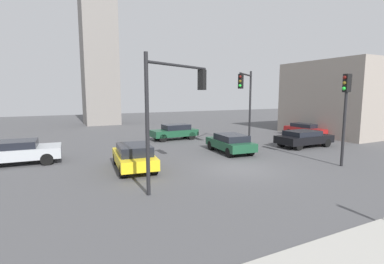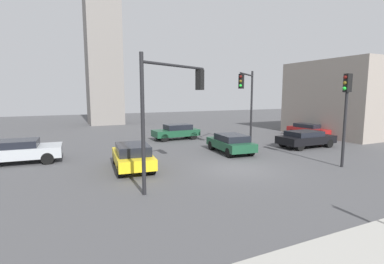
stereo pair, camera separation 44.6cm
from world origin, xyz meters
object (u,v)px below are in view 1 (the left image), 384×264
object	(u,v)px
car_3	(15,151)
car_4	(230,143)
traffic_light_2	(345,103)
car_5	(304,138)
traffic_light_0	(246,94)
car_0	(306,129)
car_1	(175,132)
car_2	(134,156)
traffic_light_1	(177,95)

from	to	relation	value
car_3	car_4	bearing A→B (deg)	-8.90
traffic_light_2	car_5	xyz separation A→B (m)	(2.84, 5.31, -2.92)
traffic_light_0	car_0	size ratio (longest dim) A/B	1.35
traffic_light_0	car_3	bearing A→B (deg)	-46.78
traffic_light_0	car_1	distance (m)	7.64
traffic_light_0	car_5	world-z (taller)	traffic_light_0
car_1	car_2	size ratio (longest dim) A/B	0.95
traffic_light_0	traffic_light_2	distance (m)	7.23
car_1	car_2	bearing A→B (deg)	52.75
car_3	car_1	bearing A→B (deg)	22.71
traffic_light_1	car_4	world-z (taller)	traffic_light_1
traffic_light_1	car_2	distance (m)	4.83
traffic_light_0	car_0	bearing A→B (deg)	153.88
traffic_light_1	traffic_light_2	world-z (taller)	traffic_light_1
traffic_light_2	car_2	world-z (taller)	traffic_light_2
car_0	car_1	distance (m)	12.87
car_1	car_2	world-z (taller)	car_2
traffic_light_2	car_1	xyz separation A→B (m)	(-4.71, 13.10, -2.88)
traffic_light_2	car_1	world-z (taller)	traffic_light_2
traffic_light_1	car_3	world-z (taller)	traffic_light_1
car_0	traffic_light_0	bearing A→B (deg)	-79.23
car_3	car_2	bearing A→B (deg)	-32.60
traffic_light_1	car_3	size ratio (longest dim) A/B	1.16
car_4	car_2	bearing A→B (deg)	106.36
traffic_light_2	car_5	world-z (taller)	traffic_light_2
traffic_light_1	traffic_light_2	xyz separation A→B (m)	(9.71, -1.27, -0.42)
car_0	traffic_light_2	bearing A→B (deg)	-42.22
traffic_light_1	car_1	distance (m)	13.26
traffic_light_0	car_3	distance (m)	15.67
traffic_light_0	car_3	size ratio (longest dim) A/B	1.20
car_0	car_3	bearing A→B (deg)	-92.09
car_4	car_5	bearing A→B (deg)	-91.20
traffic_light_1	car_1	bearing A→B (deg)	39.82
car_1	car_5	world-z (taller)	car_1
traffic_light_2	car_5	distance (m)	6.69
car_1	car_4	distance (m)	7.16
car_1	car_4	xyz separation A→B (m)	(1.20, -7.06, -0.03)
traffic_light_1	car_4	size ratio (longest dim) A/B	1.33
car_2	car_5	xyz separation A→B (m)	(13.63, 0.68, -0.04)
traffic_light_2	car_3	size ratio (longest dim) A/B	1.06
traffic_light_1	car_5	xyz separation A→B (m)	(12.55, 4.04, -3.34)
traffic_light_1	car_5	world-z (taller)	traffic_light_1
traffic_light_1	car_0	bearing A→B (deg)	-2.45
traffic_light_1	car_0	world-z (taller)	traffic_light_1
traffic_light_2	car_4	size ratio (longest dim) A/B	1.21
car_3	car_4	size ratio (longest dim) A/B	1.15
car_0	car_2	world-z (taller)	car_2
car_0	car_1	xyz separation A→B (m)	(-12.29, 3.83, 0.07)
traffic_light_2	car_0	world-z (taller)	traffic_light_2
traffic_light_1	car_2	world-z (taller)	traffic_light_1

